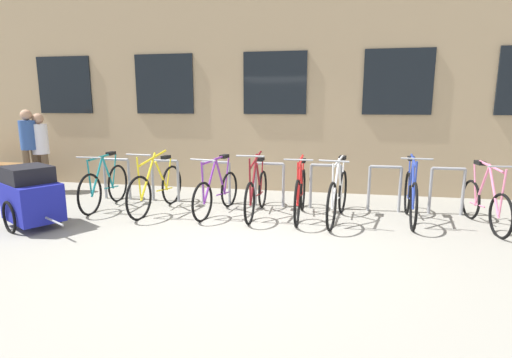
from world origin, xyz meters
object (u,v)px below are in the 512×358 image
(bicycle_pink, at_px, (485,203))
(bicycle_purple, at_px, (217,192))
(person_browsing, at_px, (29,145))
(bicycle_white, at_px, (338,196))
(bicycle_maroon, at_px, (257,192))
(backpack, at_px, (40,186))
(bicycle_teal, at_px, (105,186))
(bicycle_blue, at_px, (411,196))
(bicycle_red, at_px, (300,193))
(wooden_bench, at_px, (7,169))
(bike_trailer, at_px, (31,196))
(person_by_bench, at_px, (41,147))
(bicycle_yellow, at_px, (157,188))

(bicycle_pink, xyz_separation_m, bicycle_purple, (-4.19, 0.01, 0.00))
(bicycle_purple, distance_m, person_browsing, 4.35)
(bicycle_white, height_order, bicycle_purple, bicycle_white)
(bicycle_pink, bearing_deg, bicycle_white, -178.76)
(bicycle_maroon, height_order, backpack, bicycle_maroon)
(bicycle_pink, distance_m, bicycle_teal, 6.27)
(person_browsing, bearing_deg, bicycle_white, -7.81)
(bicycle_blue, xyz_separation_m, bicycle_red, (-1.73, -0.10, -0.01))
(bicycle_teal, relative_size, bicycle_maroon, 0.96)
(wooden_bench, xyz_separation_m, person_browsing, (1.15, -0.58, 0.64))
(bicycle_red, xyz_separation_m, backpack, (-5.24, 0.47, -0.17))
(bicycle_blue, distance_m, bike_trailer, 5.82)
(bicycle_red, bearing_deg, bicycle_teal, -179.56)
(person_by_bench, bearing_deg, bicycle_purple, -13.12)
(bicycle_yellow, distance_m, person_by_bench, 3.23)
(wooden_bench, bearing_deg, bicycle_yellow, -18.36)
(bike_trailer, bearing_deg, bicycle_yellow, 40.48)
(bicycle_pink, bearing_deg, person_browsing, 174.51)
(bicycle_teal, relative_size, backpack, 3.79)
(person_by_bench, bearing_deg, bicycle_pink, -6.62)
(bicycle_blue, bearing_deg, bicycle_red, -176.83)
(bicycle_maroon, distance_m, person_by_bench, 4.90)
(bicycle_pink, xyz_separation_m, bicycle_maroon, (-3.50, 0.04, 0.01))
(bicycle_pink, relative_size, bicycle_white, 0.91)
(bicycle_red, xyz_separation_m, bike_trailer, (-3.91, -1.30, 0.09))
(bicycle_white, bearing_deg, bicycle_pink, 1.24)
(bicycle_blue, xyz_separation_m, wooden_bench, (-8.53, 1.26, -0.04))
(bicycle_red, bearing_deg, backpack, 174.91)
(bicycle_pink, height_order, bicycle_red, bicycle_red)
(bicycle_purple, relative_size, backpack, 3.68)
(person_by_bench, bearing_deg, backpack, -59.85)
(bicycle_white, xyz_separation_m, bicycle_purple, (-2.01, 0.05, -0.03))
(bicycle_maroon, bearing_deg, person_by_bench, 169.12)
(person_browsing, bearing_deg, bicycle_purple, -10.74)
(bicycle_blue, relative_size, person_browsing, 0.98)
(bicycle_teal, xyz_separation_m, backpack, (-1.74, 0.49, -0.17))
(bike_trailer, relative_size, wooden_bench, 0.88)
(bicycle_yellow, xyz_separation_m, bicycle_teal, (-1.02, 0.05, -0.01))
(bicycle_maroon, distance_m, wooden_bench, 6.22)
(bicycle_pink, xyz_separation_m, person_by_bench, (-8.28, 0.96, 0.58))
(person_browsing, bearing_deg, wooden_bench, 153.30)
(bicycle_maroon, distance_m, person_browsing, 5.01)
(wooden_bench, distance_m, backpack, 1.80)
(bicycle_red, height_order, wooden_bench, bicycle_red)
(bicycle_yellow, relative_size, bicycle_white, 1.03)
(wooden_bench, bearing_deg, bicycle_pink, -8.26)
(bicycle_red, bearing_deg, bicycle_pink, -0.64)
(bicycle_yellow, distance_m, wooden_bench, 4.55)
(bicycle_blue, distance_m, bicycle_red, 1.74)
(bicycle_yellow, distance_m, bicycle_teal, 1.02)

